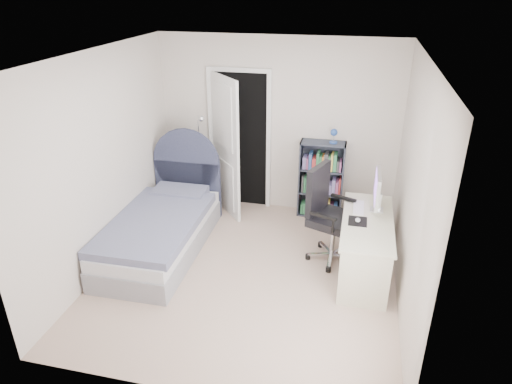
% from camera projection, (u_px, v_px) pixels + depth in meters
% --- Properties ---
extents(room_shell, '(3.50, 3.70, 2.60)m').
position_uv_depth(room_shell, '(247.00, 176.00, 4.88)').
color(room_shell, tan).
rests_on(room_shell, ground).
extents(door, '(0.92, 0.64, 2.06)m').
position_uv_depth(door, '(231.00, 143.00, 6.49)').
color(door, black).
rests_on(door, ground).
extents(bed, '(1.03, 2.12, 1.30)m').
position_uv_depth(bed, '(163.00, 227.00, 5.81)').
color(bed, gray).
rests_on(bed, ground).
extents(nightstand, '(0.41, 0.41, 0.60)m').
position_uv_depth(nightstand, '(202.00, 180.00, 6.87)').
color(nightstand, tan).
rests_on(nightstand, ground).
extents(floor_lamp, '(0.21, 0.21, 1.47)m').
position_uv_depth(floor_lamp, '(202.00, 173.00, 6.61)').
color(floor_lamp, silver).
rests_on(floor_lamp, ground).
extents(bookcase, '(0.63, 0.27, 1.33)m').
position_uv_depth(bookcase, '(321.00, 182.00, 6.52)').
color(bookcase, '#353B48').
rests_on(bookcase, ground).
extents(desk, '(0.57, 1.42, 1.16)m').
position_uv_depth(desk, '(365.00, 244.00, 5.28)').
color(desk, beige).
rests_on(desk, ground).
extents(office_chair, '(0.68, 0.69, 1.19)m').
position_uv_depth(office_chair, '(328.00, 210.00, 5.45)').
color(office_chair, silver).
rests_on(office_chair, ground).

